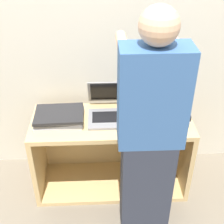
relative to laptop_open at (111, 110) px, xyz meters
The scene contains 7 objects.
ground_plane 0.78m from the laptop_open, 90.00° to the right, with size 12.00×12.00×0.00m, color #756B5B.
wall_back 0.56m from the laptop_open, 90.00° to the left, with size 8.00×0.05×2.40m.
cart 0.38m from the laptop_open, 90.00° to the right, with size 1.22×0.49×0.66m.
laptop_open is the anchor object (origin of this frame).
laptop_stack_left 0.40m from the laptop_open, behind, with size 0.37×0.28×0.08m.
laptop_stack_right 0.39m from the laptop_open, ahead, with size 0.37×0.28×0.10m.
person 0.53m from the laptop_open, 64.88° to the right, with size 0.40×0.53×1.62m.
Camera 1 is at (-0.08, -1.68, 2.02)m, focal length 50.00 mm.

